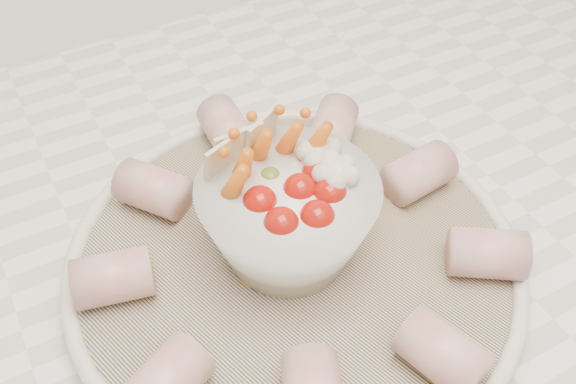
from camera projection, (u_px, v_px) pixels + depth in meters
serving_platter at (295, 259)px, 0.49m from camera, size 0.43×0.43×0.02m
veggie_bowl at (288, 213)px, 0.46m from camera, size 0.13×0.13×0.10m
cured_meat_rolls at (295, 240)px, 0.47m from camera, size 0.31×0.32×0.04m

